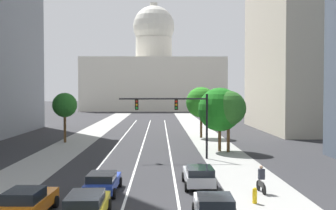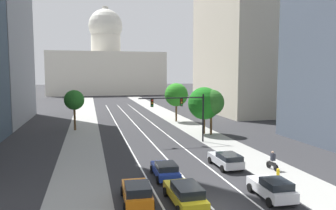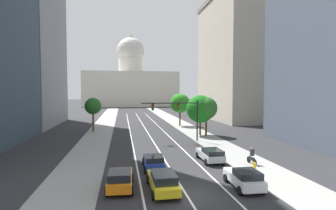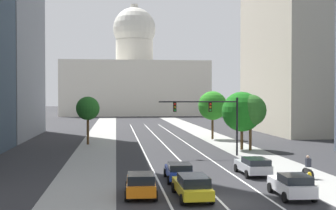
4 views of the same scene
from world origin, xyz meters
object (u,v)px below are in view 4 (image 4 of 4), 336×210
Objects in this scene: car_white at (292,185)px; car_orange at (141,184)px; traffic_signal_mast at (211,113)px; street_tree_mid_right at (242,112)px; street_tree_near_right at (250,110)px; car_blue at (179,171)px; fire_hydrant at (310,178)px; car_yellow at (192,186)px; cyclist at (308,167)px; street_tree_far_right at (213,106)px; car_silver at (253,166)px; capitol_building at (134,81)px; street_tree_near_left at (88,109)px.

car_orange is at bearing 83.34° from car_white.
traffic_signal_mast reaches higher than car_orange.
street_tree_near_right is at bearing -38.51° from street_tree_mid_right.
fire_hydrant is at bearing -104.22° from car_blue.
traffic_signal_mast is at bearing -16.63° from car_yellow.
street_tree_far_right reaches higher than cyclist.
cyclist is 0.25× the size of street_tree_far_right.
traffic_signal_mast is at bearing 4.23° from car_silver.
car_silver is at bearing -85.47° from traffic_signal_mast.
car_orange is 3.20m from car_yellow.
capitol_building is 119.77m from car_orange.
capitol_building is 50.46× the size of fire_hydrant.
car_blue is 6.29m from car_silver.
street_tree_near_right is at bearing 84.77° from fire_hydrant.
street_tree_mid_right is 19.53m from street_tree_near_left.
car_yellow is 0.72× the size of street_tree_mid_right.
car_white reaches higher than car_blue.
cyclist is at bearing -85.86° from capitol_building.
traffic_signal_mast reaches higher than car_yellow.
street_tree_near_left is at bearing -96.18° from capitol_building.
street_tree_mid_right is (0.01, 17.72, 3.53)m from cyclist.
street_tree_near_left is at bearing 156.98° from street_tree_mid_right.
traffic_signal_mast is at bearing -43.02° from street_tree_near_left.
car_yellow is 19.48m from traffic_signal_mast.
street_tree_near_right is (10.65, 16.94, 3.84)m from car_blue.
street_tree_mid_right reaches higher than car_orange.
car_silver is at bearing 1.93° from car_white.
traffic_signal_mast is at bearing -20.64° from car_blue.
fire_hydrant is 0.15× the size of street_tree_near_left.
street_tree_far_right reaches higher than car_white.
car_white is 23.79m from street_tree_near_right.
fire_hydrant is at bearing -86.41° from capitol_building.
street_tree_far_right is (9.15, 35.72, 4.03)m from car_yellow.
street_tree_far_right is (0.29, 32.58, 4.34)m from fire_hydrant.
street_tree_near_right is (9.12, -97.58, -6.60)m from capitol_building.
street_tree_near_right is (13.70, 21.65, 3.76)m from car_orange.
car_silver is 27.89m from street_tree_near_left.
capitol_building is 120.63m from car_yellow.
traffic_signal_mast is 16.19m from fire_hydrant.
car_silver is at bearing 124.27° from fire_hydrant.
street_tree_near_right is 1.04× the size of street_tree_near_left.
car_orange is at bearing -80.36° from street_tree_near_left.
street_tree_far_right is at bearing -15.21° from car_yellow.
street_tree_far_right is at bearing -15.37° from car_blue.
car_blue is at bearing 84.06° from cyclist.
car_white is 2.39× the size of cyclist.
street_tree_near_right reaches higher than car_orange.
car_orange is 11.09m from car_silver.
capitol_building is at bearing -1.03° from cyclist.
street_tree_near_left is at bearing 156.21° from street_tree_near_right.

